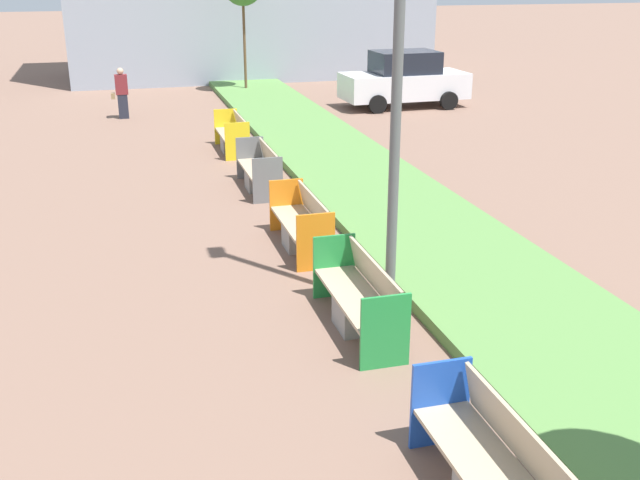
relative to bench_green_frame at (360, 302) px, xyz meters
name	(u,v)px	position (x,y,z in m)	size (l,w,h in m)	color
planter_grass_strip	(505,296)	(2.26, 0.21, -0.28)	(2.80, 120.00, 0.18)	#568442
bench_green_frame	(360,302)	(0.00, 0.00, 0.00)	(0.65, 2.19, 0.94)	gray
bench_orange_frame	(302,228)	(0.00, 3.11, 0.00)	(0.65, 2.08, 0.94)	gray
bench_grey_frame	(260,173)	(0.00, 6.79, -0.01)	(0.65, 2.01, 0.94)	gray
bench_yellow_frame	(233,138)	(0.00, 10.43, -0.01)	(0.65, 1.94, 0.94)	gray
pedestrian_walking	(122,93)	(-2.62, 15.79, 0.42)	(0.53, 0.24, 1.57)	#232633
parked_car_distant	(404,80)	(6.64, 15.37, 0.54)	(4.25, 2.00, 1.86)	silver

